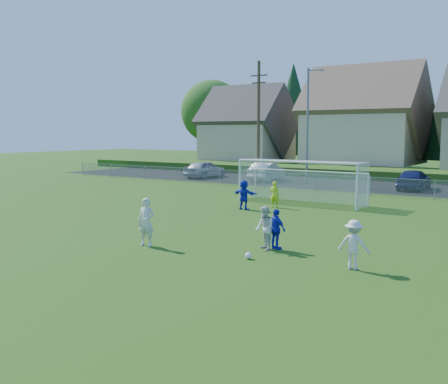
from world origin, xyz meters
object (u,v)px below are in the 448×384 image
(player_white_c, at_px, (354,245))
(player_blue_b, at_px, (244,195))
(goalkeeper, at_px, (275,194))
(soccer_goal, at_px, (303,175))
(player_blue_a, at_px, (276,229))
(car_e, at_px, (414,179))
(car_a, at_px, (205,169))
(player_white_a, at_px, (146,222))
(car_b, at_px, (267,172))
(soccer_ball, at_px, (248,256))
(player_white_b, at_px, (265,228))

(player_white_c, distance_m, player_blue_b, 12.51)
(player_white_c, xyz_separation_m, player_blue_b, (-9.23, 8.45, 0.04))
(goalkeeper, bearing_deg, soccer_goal, -110.05)
(player_blue_a, height_order, car_e, car_e)
(car_a, bearing_deg, soccer_goal, 146.20)
(player_white_a, relative_size, soccer_goal, 0.24)
(car_b, xyz_separation_m, soccer_goal, (8.61, -10.84, 0.86))
(player_white_a, bearing_deg, goalkeeper, 80.55)
(soccer_ball, relative_size, car_b, 0.05)
(soccer_goal, bearing_deg, player_white_c, -58.12)
(player_blue_b, bearing_deg, player_white_b, 131.61)
(soccer_ball, distance_m, car_b, 27.51)
(soccer_ball, relative_size, goalkeeper, 0.15)
(goalkeeper, bearing_deg, car_a, -52.80)
(car_a, height_order, car_b, car_a)
(soccer_ball, height_order, goalkeeper, goalkeeper)
(player_blue_b, bearing_deg, soccer_ball, 128.09)
(car_e, relative_size, soccer_goal, 0.59)
(car_e, bearing_deg, player_blue_a, 90.31)
(soccer_goal, bearing_deg, goalkeeper, -99.32)
(player_white_a, xyz_separation_m, goalkeeper, (-0.89, 11.15, -0.16))
(player_white_a, height_order, car_a, player_white_a)
(player_white_b, relative_size, goalkeeper, 1.07)
(goalkeeper, bearing_deg, player_white_b, 106.29)
(goalkeeper, distance_m, car_b, 15.69)
(player_white_a, bearing_deg, soccer_ball, -8.49)
(player_white_c, bearing_deg, car_a, -49.32)
(player_white_c, distance_m, goalkeeper, 12.99)
(car_b, bearing_deg, player_blue_a, 112.62)
(goalkeeper, bearing_deg, player_white_a, 83.82)
(soccer_ball, bearing_deg, car_a, 129.20)
(soccer_ball, xyz_separation_m, goalkeeper, (-4.98, 10.76, 0.61))
(soccer_ball, xyz_separation_m, player_blue_b, (-5.97, 9.17, 0.68))
(player_white_a, relative_size, player_white_b, 1.14)
(player_white_b, bearing_deg, player_blue_b, 166.67)
(player_white_a, distance_m, car_a, 28.53)
(car_a, height_order, soccer_goal, soccer_goal)
(goalkeeper, height_order, car_a, car_a)
(player_blue_a, distance_m, goalkeeper, 10.29)
(car_b, bearing_deg, soccer_ball, 110.67)
(goalkeeper, bearing_deg, player_blue_b, 47.45)
(player_white_b, distance_m, goalkeeper, 10.45)
(player_blue_a, bearing_deg, player_white_a, 44.12)
(player_blue_a, distance_m, soccer_goal, 12.44)
(player_blue_a, xyz_separation_m, car_b, (-13.22, 22.36, 0.06))
(player_white_a, relative_size, car_b, 0.37)
(player_white_a, relative_size, player_white_c, 1.16)
(soccer_ball, bearing_deg, soccer_goal, 108.94)
(player_white_a, xyz_separation_m, car_b, (-9.08, 24.54, -0.10))
(player_white_a, bearing_deg, car_a, 108.31)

